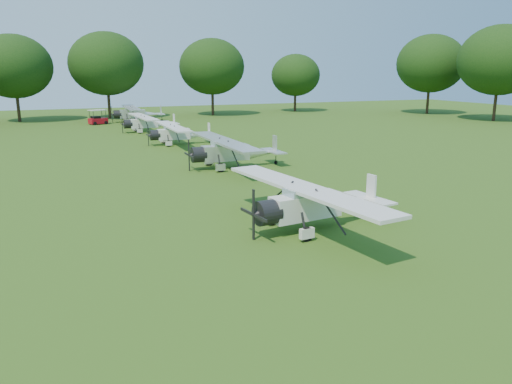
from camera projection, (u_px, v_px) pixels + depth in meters
ground at (277, 209)px, 26.53m from camera, size 160.00×160.00×0.00m
tree_belt at (339, 53)px, 26.10m from camera, size 137.36×130.27×14.52m
aircraft_3 at (315, 201)px, 22.92m from camera, size 7.21×11.44×2.25m
aircraft_4 at (232, 150)px, 37.45m from camera, size 7.37×11.70×2.31m
aircraft_5 at (179, 132)px, 49.37m from camera, size 6.57×10.43×2.06m
aircraft_6 at (148, 122)px, 59.43m from camera, size 6.66×10.59×2.09m
aircraft_7 at (136, 112)px, 71.11m from camera, size 7.35×11.69×2.30m
golf_cart at (98, 120)px, 67.90m from camera, size 2.64×2.11×1.98m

